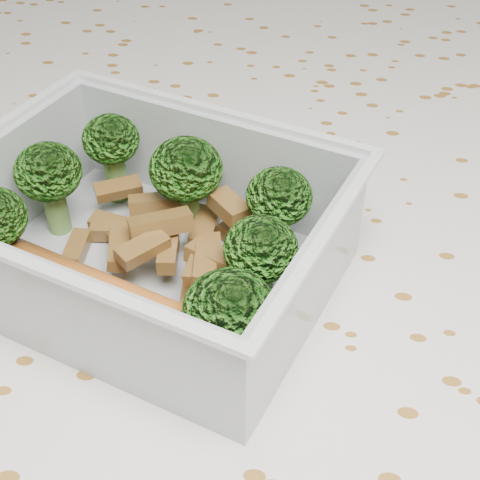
# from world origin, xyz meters

# --- Properties ---
(dining_table) EXTENTS (1.40, 0.90, 0.75)m
(dining_table) POSITION_xyz_m (0.00, 0.00, 0.67)
(dining_table) COLOR brown
(dining_table) RESTS_ON ground
(tablecloth) EXTENTS (1.46, 0.96, 0.19)m
(tablecloth) POSITION_xyz_m (0.00, 0.00, 0.72)
(tablecloth) COLOR white
(tablecloth) RESTS_ON dining_table
(lunch_container) EXTENTS (0.24, 0.21, 0.07)m
(lunch_container) POSITION_xyz_m (-0.06, -0.01, 0.78)
(lunch_container) COLOR silver
(lunch_container) RESTS_ON tablecloth
(broccoli_florets) EXTENTS (0.18, 0.16, 0.06)m
(broccoli_florets) POSITION_xyz_m (-0.05, -0.00, 0.80)
(broccoli_florets) COLOR #608C3F
(broccoli_florets) RESTS_ON lunch_container
(meat_pile) EXTENTS (0.12, 0.10, 0.03)m
(meat_pile) POSITION_xyz_m (-0.04, -0.00, 0.78)
(meat_pile) COLOR brown
(meat_pile) RESTS_ON lunch_container
(sausage) EXTENTS (0.17, 0.08, 0.03)m
(sausage) POSITION_xyz_m (-0.07, -0.05, 0.78)
(sausage) COLOR #B85F21
(sausage) RESTS_ON lunch_container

